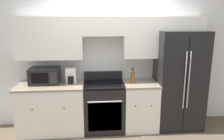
# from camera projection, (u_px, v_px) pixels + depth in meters

# --- Properties ---
(ground_plane) EXTENTS (12.00, 12.00, 0.00)m
(ground_plane) POSITION_uv_depth(u_px,v_px,m) (113.00, 136.00, 3.92)
(ground_plane) COLOR brown
(wall_back) EXTENTS (8.00, 0.39, 2.60)m
(wall_back) POSITION_uv_depth(u_px,v_px,m) (111.00, 51.00, 4.15)
(wall_back) COLOR silver
(wall_back) RESTS_ON ground_plane
(lower_cabinets_left) EXTENTS (1.21, 0.64, 0.90)m
(lower_cabinets_left) POSITION_uv_depth(u_px,v_px,m) (52.00, 108.00, 4.03)
(lower_cabinets_left) COLOR white
(lower_cabinets_left) RESTS_ON ground_plane
(lower_cabinets_right) EXTENTS (0.65, 0.64, 0.90)m
(lower_cabinets_right) POSITION_uv_depth(u_px,v_px,m) (140.00, 105.00, 4.16)
(lower_cabinets_right) COLOR white
(lower_cabinets_right) RESTS_ON ground_plane
(oven_range) EXTENTS (0.74, 0.65, 1.06)m
(oven_range) POSITION_uv_depth(u_px,v_px,m) (104.00, 106.00, 4.10)
(oven_range) COLOR black
(oven_range) RESTS_ON ground_plane
(refrigerator) EXTENTS (0.86, 0.74, 1.85)m
(refrigerator) POSITION_uv_depth(u_px,v_px,m) (178.00, 80.00, 4.16)
(refrigerator) COLOR black
(refrigerator) RESTS_ON ground_plane
(microwave) EXTENTS (0.53, 0.36, 0.29)m
(microwave) POSITION_uv_depth(u_px,v_px,m) (45.00, 76.00, 3.97)
(microwave) COLOR black
(microwave) RESTS_ON lower_cabinets_left
(bottle) EXTENTS (0.08, 0.08, 0.29)m
(bottle) POSITION_uv_depth(u_px,v_px,m) (133.00, 77.00, 3.99)
(bottle) COLOR brown
(bottle) RESTS_ON lower_cabinets_right
(coffee_maker) EXTENTS (0.19, 0.21, 0.28)m
(coffee_maker) POSITION_uv_depth(u_px,v_px,m) (71.00, 76.00, 4.02)
(coffee_maker) COLOR white
(coffee_maker) RESTS_ON lower_cabinets_left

